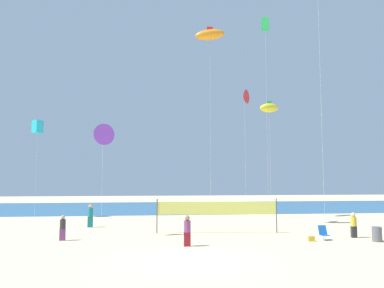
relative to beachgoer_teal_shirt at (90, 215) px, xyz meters
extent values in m
plane|color=beige|center=(6.79, -12.29, -0.94)|extent=(120.00, 120.00, 0.00)
cube|color=#28608C|center=(6.79, 18.44, -0.94)|extent=(120.00, 20.00, 0.01)
cube|color=#19727A|center=(0.00, 0.00, -0.54)|extent=(0.38, 0.23, 0.80)
cylinder|color=#19727A|center=(0.00, 0.00, 0.19)|extent=(0.40, 0.40, 0.66)
sphere|color=tan|center=(0.00, 0.00, 0.67)|extent=(0.30, 0.30, 0.30)
cube|color=maroon|center=(6.86, -8.70, -0.55)|extent=(0.38, 0.23, 0.79)
cylinder|color=#7A3872|center=(6.86, -8.70, 0.17)|extent=(0.40, 0.40, 0.65)
sphere|color=#997051|center=(6.86, -8.70, 0.64)|extent=(0.29, 0.29, 0.29)
cube|color=#2D2D33|center=(17.90, -6.76, -0.58)|extent=(0.35, 0.21, 0.73)
cylinder|color=gold|center=(17.90, -6.76, 0.09)|extent=(0.37, 0.37, 0.61)
sphere|color=beige|center=(17.90, -6.76, 0.53)|extent=(0.27, 0.27, 0.27)
cube|color=#7A3872|center=(-0.68, -6.01, -0.59)|extent=(0.34, 0.20, 0.71)
cylinder|color=#2D2D33|center=(-0.68, -6.01, 0.06)|extent=(0.36, 0.36, 0.58)
sphere|color=tan|center=(-0.68, -6.01, 0.48)|extent=(0.26, 0.26, 0.26)
cube|color=#1959B2|center=(15.53, -7.60, -0.62)|extent=(0.52, 0.48, 0.03)
cube|color=#1959B2|center=(15.53, -7.31, -0.34)|extent=(0.52, 0.23, 0.57)
cylinder|color=silver|center=(15.53, -7.74, -0.78)|extent=(0.03, 0.03, 0.32)
cylinder|color=silver|center=(15.53, -7.46, -0.78)|extent=(0.03, 0.03, 0.32)
cylinder|color=#595960|center=(18.51, -8.33, -0.50)|extent=(0.57, 0.57, 0.89)
cylinder|color=#4C4C51|center=(5.17, -3.57, 0.26)|extent=(0.08, 0.08, 2.40)
cylinder|color=#4C4C51|center=(13.60, -4.20, 0.26)|extent=(0.08, 0.08, 2.40)
cube|color=#EAE566|center=(9.39, -3.88, 0.79)|extent=(8.43, 0.65, 0.90)
cube|color=gold|center=(14.55, -7.83, -0.78)|extent=(0.40, 0.20, 0.32)
cylinder|color=silver|center=(9.50, -0.12, 6.97)|extent=(0.01, 0.01, 15.82)
ellipsoid|color=orange|center=(9.50, -0.12, 14.88)|extent=(2.63, 1.01, 1.18)
cube|color=red|center=(9.50, -0.12, 15.26)|extent=(0.50, 0.06, 0.62)
cylinder|color=silver|center=(1.48, -4.66, 2.44)|extent=(0.01, 0.01, 6.78)
cone|color=purple|center=(1.48, -4.66, 5.83)|extent=(1.50, 1.02, 1.44)
cylinder|color=silver|center=(-6.50, 7.42, 3.47)|extent=(0.01, 0.01, 8.83)
cube|color=#26BFCC|center=(-6.50, 7.42, 7.89)|extent=(1.09, 1.09, 1.24)
cylinder|color=silver|center=(15.36, 3.37, 8.28)|extent=(0.01, 0.01, 18.45)
cube|color=green|center=(15.36, 3.37, 17.50)|extent=(0.88, 0.88, 1.10)
cylinder|color=silver|center=(12.67, 0.97, 4.47)|extent=(0.01, 0.01, 10.83)
cone|color=red|center=(12.67, 0.97, 9.89)|extent=(1.04, 1.20, 1.23)
cylinder|color=silver|center=(16.37, 5.78, 4.46)|extent=(0.01, 0.01, 10.81)
ellipsoid|color=yellow|center=(16.37, 5.78, 9.87)|extent=(2.79, 2.28, 1.24)
cube|color=green|center=(16.37, 5.78, 10.26)|extent=(0.53, 0.06, 0.66)
cylinder|color=silver|center=(15.94, -6.79, 9.73)|extent=(0.01, 0.01, 21.34)
camera|label=1|loc=(4.98, -30.23, 3.00)|focal=34.95mm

